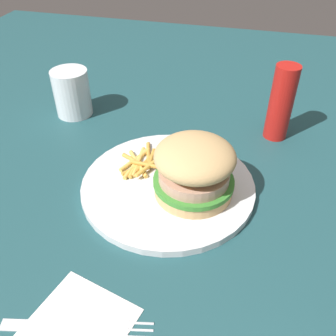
# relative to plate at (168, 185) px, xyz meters

# --- Properties ---
(ground_plane) EXTENTS (1.60, 1.60, 0.00)m
(ground_plane) POSITION_rel_plate_xyz_m (-0.02, -0.01, -0.01)
(ground_plane) COLOR #1E474C
(plate) EXTENTS (0.28, 0.28, 0.01)m
(plate) POSITION_rel_plate_xyz_m (0.00, 0.00, 0.00)
(plate) COLOR silver
(plate) RESTS_ON ground_plane
(sandwich) EXTENTS (0.12, 0.12, 0.09)m
(sandwich) POSITION_rel_plate_xyz_m (0.01, 0.04, 0.05)
(sandwich) COLOR tan
(sandwich) RESTS_ON plate
(fries_pile) EXTENTS (0.11, 0.08, 0.01)m
(fries_pile) POSITION_rel_plate_xyz_m (-0.04, -0.06, 0.01)
(fries_pile) COLOR gold
(fries_pile) RESTS_ON plate
(napkin) EXTENTS (0.13, 0.13, 0.00)m
(napkin) POSITION_rel_plate_xyz_m (0.25, -0.04, -0.01)
(napkin) COLOR white
(napkin) RESTS_ON ground_plane
(fork) EXTENTS (0.05, 0.17, 0.00)m
(fork) POSITION_rel_plate_xyz_m (0.25, -0.04, -0.00)
(fork) COLOR silver
(fork) RESTS_ON napkin
(drink_glass) EXTENTS (0.07, 0.07, 0.10)m
(drink_glass) POSITION_rel_plate_xyz_m (-0.18, -0.25, 0.04)
(drink_glass) COLOR silver
(drink_glass) RESTS_ON ground_plane
(ketchup_bottle) EXTENTS (0.04, 0.04, 0.14)m
(ketchup_bottle) POSITION_rel_plate_xyz_m (-0.20, 0.16, 0.07)
(ketchup_bottle) COLOR #B21914
(ketchup_bottle) RESTS_ON ground_plane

